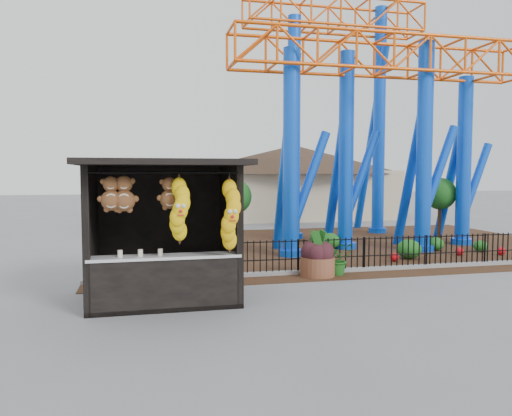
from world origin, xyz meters
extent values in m
plane|color=slate|center=(0.00, 0.00, 0.00)|extent=(120.00, 120.00, 0.00)
cube|color=#331E11|center=(4.00, 8.00, 0.01)|extent=(18.00, 12.00, 0.02)
cube|color=gray|center=(4.00, 3.00, 0.06)|extent=(18.00, 0.18, 0.12)
cube|color=black|center=(-3.00, 1.20, 0.05)|extent=(3.20, 2.60, 0.10)
cube|color=black|center=(-3.00, 2.44, 1.50)|extent=(3.20, 0.12, 3.00)
cube|color=black|center=(-4.54, 1.20, 1.50)|extent=(0.12, 2.60, 3.00)
cube|color=black|center=(-1.46, 1.20, 1.50)|extent=(0.12, 2.60, 3.00)
cube|color=black|center=(-3.00, 0.95, 3.06)|extent=(3.50, 3.40, 0.12)
cube|color=black|center=(-4.53, -0.03, 1.50)|extent=(0.14, 0.14, 3.00)
cube|color=black|center=(-1.47, -0.03, 1.50)|extent=(0.14, 0.14, 3.00)
cube|color=black|center=(-3.00, 0.15, 0.55)|extent=(3.00, 0.50, 1.10)
cube|color=silver|center=(-3.00, 0.15, 1.12)|extent=(3.10, 0.55, 0.06)
cylinder|color=black|center=(-3.00, -0.25, 2.85)|extent=(2.90, 0.04, 0.04)
cylinder|color=blue|center=(1.50, 6.00, 3.50)|extent=(0.56, 0.56, 7.00)
cylinder|color=blue|center=(1.50, 6.00, 0.12)|extent=(0.84, 0.84, 0.24)
cylinder|color=blue|center=(4.00, 7.20, 3.65)|extent=(0.56, 0.56, 7.30)
cylinder|color=blue|center=(4.00, 7.20, 0.12)|extent=(0.84, 0.84, 0.24)
cylinder|color=blue|center=(6.50, 6.00, 3.75)|extent=(0.56, 0.56, 7.50)
cylinder|color=blue|center=(6.50, 6.00, 0.12)|extent=(0.84, 0.84, 0.24)
cylinder|color=blue|center=(9.00, 7.20, 3.30)|extent=(0.56, 0.56, 6.60)
cylinder|color=blue|center=(9.00, 7.20, 0.12)|extent=(0.84, 0.84, 0.24)
cylinder|color=blue|center=(3.00, 10.50, 4.75)|extent=(0.56, 0.56, 9.50)
cylinder|color=blue|center=(3.00, 10.50, 0.12)|extent=(0.84, 0.84, 0.24)
cylinder|color=blue|center=(7.50, 11.50, 5.25)|extent=(0.56, 0.56, 10.50)
cylinder|color=blue|center=(7.50, 11.50, 0.12)|extent=(0.84, 0.84, 0.24)
cylinder|color=blue|center=(1.50, 6.90, 2.62)|extent=(0.36, 2.21, 5.85)
cylinder|color=blue|center=(2.20, 6.30, 2.45)|extent=(1.62, 0.32, 3.73)
cylinder|color=blue|center=(4.00, 8.10, 2.74)|extent=(0.36, 2.29, 6.10)
cylinder|color=blue|center=(4.70, 7.50, 2.55)|extent=(1.67, 0.32, 3.88)
cylinder|color=blue|center=(6.50, 6.90, 2.81)|extent=(0.36, 2.34, 6.26)
cylinder|color=blue|center=(7.20, 6.30, 2.62)|extent=(1.71, 0.32, 3.99)
cylinder|color=blue|center=(9.00, 8.10, 2.47)|extent=(0.36, 2.10, 5.53)
cylinder|color=blue|center=(9.70, 7.50, 2.31)|extent=(1.54, 0.32, 3.52)
cylinder|color=brown|center=(1.24, 2.66, 0.27)|extent=(1.06, 1.06, 0.54)
ellipsoid|color=black|center=(1.24, 2.66, 0.86)|extent=(0.70, 0.70, 0.64)
imported|color=#325F1B|center=(1.86, 2.70, 0.46)|extent=(0.87, 0.76, 0.92)
ellipsoid|color=#195218|center=(2.18, 4.45, 0.25)|extent=(0.60, 0.60, 0.48)
ellipsoid|color=#195218|center=(5.14, 4.57, 0.33)|extent=(0.80, 0.80, 0.64)
ellipsoid|color=#195218|center=(7.00, 5.94, 0.26)|extent=(0.61, 0.61, 0.49)
ellipsoid|color=#195218|center=(3.39, 7.17, 0.32)|extent=(0.75, 0.75, 0.60)
ellipsoid|color=#195218|center=(8.43, 5.32, 0.22)|extent=(0.51, 0.51, 0.40)
sphere|color=red|center=(1.74, 3.72, 0.16)|extent=(0.28, 0.28, 0.28)
sphere|color=red|center=(4.42, 4.21, 0.16)|extent=(0.28, 0.28, 0.28)
sphere|color=red|center=(7.18, 4.77, 0.16)|extent=(0.28, 0.28, 0.28)
sphere|color=red|center=(8.61, 4.49, 0.16)|extent=(0.28, 0.28, 0.28)
cube|color=#BFAD8C|center=(6.00, 20.00, 1.50)|extent=(12.00, 6.00, 3.00)
cone|color=#332319|center=(6.00, 20.00, 3.90)|extent=(15.00, 15.00, 1.80)
camera|label=1|loc=(-3.48, -10.18, 2.84)|focal=35.00mm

